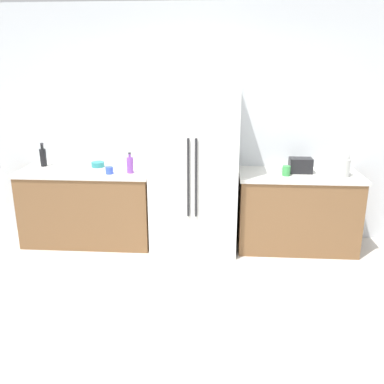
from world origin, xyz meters
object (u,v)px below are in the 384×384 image
at_px(refrigerator, 194,170).
at_px(cup_b, 286,171).
at_px(bottle_a, 43,157).
at_px(bottle_b, 130,165).
at_px(rice_cooker, 339,163).
at_px(bowl_a, 98,164).
at_px(cup_c, 281,170).
at_px(toaster, 300,165).
at_px(cup_a, 109,170).

distance_m(refrigerator, cup_b, 1.00).
relative_size(bottle_a, bottle_b, 1.19).
relative_size(rice_cooker, bowl_a, 2.03).
relative_size(bottle_b, cup_b, 2.16).
height_order(rice_cooker, cup_c, rice_cooker).
relative_size(bottle_b, cup_c, 3.01).
relative_size(toaster, cup_b, 2.29).
relative_size(toaster, bottle_a, 0.89).
height_order(bottle_a, cup_a, bottle_a).
relative_size(toaster, cup_a, 2.93).
height_order(cup_b, cup_c, cup_b).
distance_m(rice_cooker, bottle_b, 2.26).
distance_m(bottle_b, cup_c, 1.67).
distance_m(cup_a, cup_c, 1.90).
height_order(bottle_b, cup_a, bottle_b).
distance_m(refrigerator, toaster, 1.18).
bearing_deg(refrigerator, bottle_a, 173.95).
bearing_deg(bowl_a, cup_c, -3.62).
relative_size(refrigerator, cup_c, 23.76).
bearing_deg(bottle_b, toaster, 4.80).
height_order(bottle_b, cup_c, bottle_b).
height_order(refrigerator, rice_cooker, refrigerator).
bearing_deg(bowl_a, bottle_b, -30.11).
bearing_deg(bottle_a, cup_b, -4.96).
bearing_deg(cup_a, cup_c, 5.31).
relative_size(rice_cooker, cup_c, 3.95).
height_order(cup_b, bowl_a, cup_b).
distance_m(bottle_a, bowl_a, 0.66).
relative_size(rice_cooker, bottle_a, 1.10).
height_order(bottle_a, bowl_a, bottle_a).
bearing_deg(bottle_b, bottle_a, 167.02).
height_order(toaster, bowl_a, toaster).
height_order(bottle_a, cup_c, bottle_a).
xyz_separation_m(bottle_a, cup_c, (2.76, -0.13, -0.07)).
bearing_deg(cup_c, toaster, 8.97).
height_order(bottle_a, cup_b, bottle_a).
xyz_separation_m(toaster, bottle_b, (-1.89, -0.16, 0.01)).
bearing_deg(cup_a, refrigerator, 6.90).
height_order(toaster, bottle_a, bottle_a).
height_order(rice_cooker, cup_b, rice_cooker).
relative_size(cup_b, bowl_a, 0.72).
distance_m(rice_cooker, cup_c, 0.61).
xyz_separation_m(bottle_a, bottle_b, (1.10, -0.25, -0.02)).
bearing_deg(cup_b, bottle_a, 175.04).
relative_size(bottle_a, cup_b, 2.58).
height_order(cup_a, bowl_a, cup_a).
relative_size(rice_cooker, cup_b, 2.84).
xyz_separation_m(toaster, cup_c, (-0.22, -0.03, -0.04)).
distance_m(rice_cooker, cup_a, 2.49).
bearing_deg(bowl_a, cup_a, -54.40).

